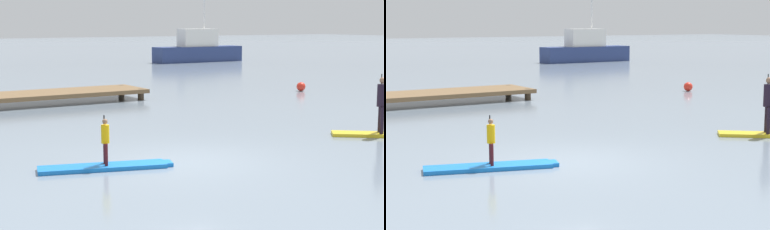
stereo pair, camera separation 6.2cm
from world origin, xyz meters
TOP-DOWN VIEW (x-y plane):
  - ground_plane at (0.00, 0.00)m, footprint 240.00×240.00m
  - paddleboard_near at (-2.08, 0.40)m, footprint 3.24×1.52m
  - paddler_child_solo at (-2.08, 0.41)m, footprint 0.25×0.38m
  - paddler_adult at (6.90, -0.11)m, footprint 0.43×0.45m
  - motor_boat_small_navy at (21.71, 33.43)m, footprint 8.24×1.90m
  - floating_dock at (1.05, 12.93)m, footprint 8.21×2.62m
  - mooring_buoy_far at (13.43, 10.78)m, footprint 0.45×0.45m

SIDE VIEW (x-z plane):
  - ground_plane at x=0.00m, z-range 0.00..0.00m
  - paddleboard_near at x=-2.08m, z-range 0.00..0.10m
  - mooring_buoy_far at x=13.43m, z-range 0.00..0.45m
  - floating_dock at x=1.05m, z-range 0.15..0.64m
  - paddler_child_solo at x=-2.08m, z-range 0.14..1.32m
  - motor_boat_small_navy at x=21.71m, z-range -2.17..4.32m
  - paddler_adult at x=6.90m, z-range 0.19..1.99m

